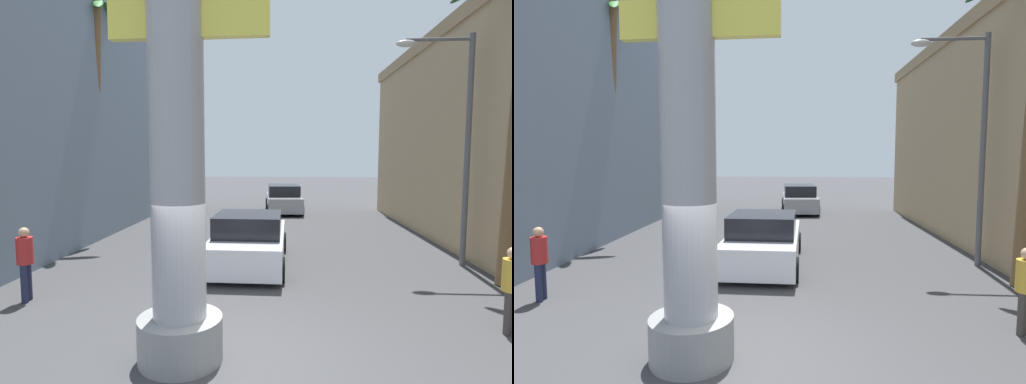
# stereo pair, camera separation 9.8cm
# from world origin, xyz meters

# --- Properties ---
(ground_plane) EXTENTS (90.89, 90.89, 0.00)m
(ground_plane) POSITION_xyz_m (0.00, 10.00, 0.00)
(ground_plane) COLOR #424244
(building_left) EXTENTS (9.17, 18.57, 13.91)m
(building_left) POSITION_xyz_m (-10.72, 10.73, 6.97)
(building_left) COLOR slate
(building_left) RESTS_ON ground
(neon_sign_pole) EXTENTS (2.70, 1.33, 10.01)m
(neon_sign_pole) POSITION_xyz_m (-0.90, -0.05, 4.34)
(neon_sign_pole) COLOR #9E9EA3
(neon_sign_pole) RESTS_ON ground
(street_lamp) EXTENTS (2.19, 0.28, 6.65)m
(street_lamp) POSITION_xyz_m (5.68, 5.87, 4.03)
(street_lamp) COLOR #59595E
(street_lamp) RESTS_ON ground
(car_lead) EXTENTS (2.21, 4.76, 1.56)m
(car_lead) POSITION_xyz_m (-0.26, 5.58, 0.70)
(car_lead) COLOR black
(car_lead) RESTS_ON ground
(car_far) EXTENTS (2.20, 4.51, 1.56)m
(car_far) POSITION_xyz_m (0.81, 16.89, 0.74)
(car_far) COLOR black
(car_far) RESTS_ON ground
(palm_tree_mid_left) EXTENTS (2.87, 2.77, 9.18)m
(palm_tree_mid_left) POSITION_xyz_m (-6.44, 9.12, 5.60)
(palm_tree_mid_left) COLOR brown
(palm_tree_mid_left) RESTS_ON ground
(palm_tree_far_left) EXTENTS (2.41, 2.39, 7.08)m
(palm_tree_far_left) POSITION_xyz_m (-6.06, 18.88, 4.63)
(palm_tree_far_left) COLOR brown
(palm_tree_far_left) RESTS_ON ground
(pedestrian_curb_left) EXTENTS (0.39, 0.39, 1.66)m
(pedestrian_curb_left) POSITION_xyz_m (-4.95, 2.24, 0.97)
(pedestrian_curb_left) COLOR #1E233F
(pedestrian_curb_left) RESTS_ON ground
(pedestrian_by_sign) EXTENTS (0.48, 0.48, 1.59)m
(pedestrian_by_sign) POSITION_xyz_m (4.83, 1.26, 0.92)
(pedestrian_by_sign) COLOR #3F3833
(pedestrian_by_sign) RESTS_ON ground
(pedestrian_far_left) EXTENTS (0.39, 0.39, 1.60)m
(pedestrian_far_left) POSITION_xyz_m (-4.84, 13.42, 0.93)
(pedestrian_far_left) COLOR gray
(pedestrian_far_left) RESTS_ON ground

